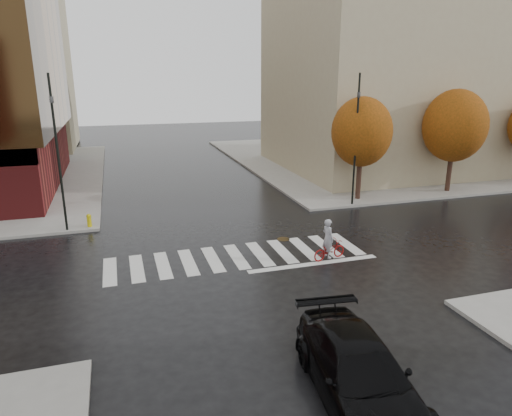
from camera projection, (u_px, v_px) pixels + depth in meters
The scene contains 12 objects.
ground at pixel (240, 261), 20.20m from camera, with size 120.00×120.00×0.00m, color black.
sidewalk_ne at pixel (388, 156), 45.38m from camera, with size 30.00×30.00×0.15m, color gray.
crosswalk at pixel (237, 256), 20.65m from camera, with size 12.00×3.00×0.01m, color silver.
building_ne_tan at pixel (381, 59), 38.02m from camera, with size 16.00×16.00×18.00m, color tan.
tree_ne_a at pixel (362, 132), 28.56m from camera, with size 3.80×3.80×6.50m.
tree_ne_b at pixel (455, 126), 30.50m from camera, with size 4.20×4.20×6.89m.
sedan at pixel (359, 372), 11.38m from camera, with size 2.20×5.42×1.57m, color black.
cyclist at pixel (329, 246), 20.19m from camera, with size 1.74×0.93×1.88m.
traffic_light_nw at pixel (57, 143), 22.49m from camera, with size 0.21×0.18×7.86m.
traffic_light_ne at pixel (356, 131), 27.20m from camera, with size 0.18×0.21×7.88m.
fire_hydrant at pixel (89, 220), 24.16m from camera, with size 0.25×0.25×0.70m.
manhole at pixel (283, 239), 22.83m from camera, with size 0.63×0.63×0.01m, color #3D2E15.
Camera 1 is at (-4.84, -18.10, 7.94)m, focal length 32.00 mm.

